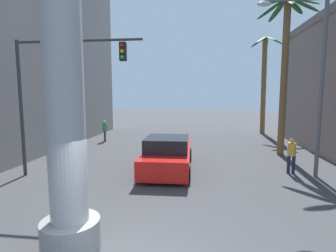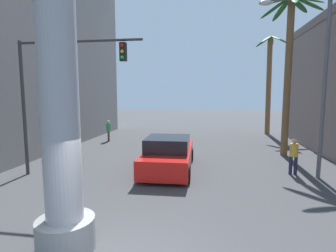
{
  "view_description": "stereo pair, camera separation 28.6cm",
  "coord_description": "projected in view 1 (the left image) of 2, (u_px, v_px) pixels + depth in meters",
  "views": [
    {
      "loc": [
        1.28,
        -4.28,
        3.43
      ],
      "look_at": [
        0.0,
        5.99,
        2.19
      ],
      "focal_mm": 28.0,
      "sensor_mm": 36.0,
      "label": 1
    },
    {
      "loc": [
        1.57,
        -4.24,
        3.43
      ],
      "look_at": [
        0.0,
        5.99,
        2.19
      ],
      "focal_mm": 28.0,
      "sensor_mm": 36.0,
      "label": 2
    }
  ],
  "objects": [
    {
      "name": "palm_tree_mid_right",
      "position": [
        285.0,
        57.0,
        14.49
      ],
      "size": [
        3.26,
        3.36,
        8.69
      ],
      "color": "brown",
      "rests_on": "ground"
    },
    {
      "name": "pedestrian_mid_right",
      "position": [
        292.0,
        153.0,
        11.38
      ],
      "size": [
        0.37,
        0.37,
        1.58
      ],
      "color": "#1E233F",
      "rests_on": "ground"
    },
    {
      "name": "palm_tree_far_right",
      "position": [
        264.0,
        79.0,
        22.76
      ],
      "size": [
        2.74,
        3.01,
        8.41
      ],
      "color": "brown",
      "rests_on": "ground"
    },
    {
      "name": "traffic_light_mast",
      "position": [
        57.0,
        80.0,
        10.54
      ],
      "size": [
        5.26,
        0.32,
        5.63
      ],
      "color": "#333333",
      "rests_on": "ground"
    },
    {
      "name": "neon_sign_pole",
      "position": [
        61.0,
        16.0,
        5.22
      ],
      "size": [
        2.76,
        1.28,
        11.19
      ],
      "color": "#9E9EA3",
      "rests_on": "ground"
    },
    {
      "name": "pedestrian_far_left",
      "position": [
        105.0,
        129.0,
        19.26
      ],
      "size": [
        0.45,
        0.45,
        1.57
      ],
      "color": "#3F3833",
      "rests_on": "ground"
    },
    {
      "name": "ground_plane",
      "position": [
        177.0,
        156.0,
        14.64
      ],
      "size": [
        91.84,
        91.84,
        0.0
      ],
      "primitive_type": "plane",
      "color": "#424244"
    },
    {
      "name": "street_lamp",
      "position": [
        312.0,
        70.0,
        10.57
      ],
      "size": [
        2.74,
        0.28,
        7.31
      ],
      "color": "#59595E",
      "rests_on": "ground"
    },
    {
      "name": "car_lead",
      "position": [
        168.0,
        154.0,
        12.02
      ],
      "size": [
        2.25,
        5.06,
        1.56
      ],
      "color": "black",
      "rests_on": "ground"
    }
  ]
}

